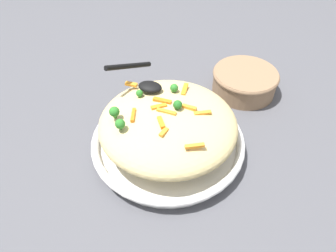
# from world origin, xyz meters

# --- Properties ---
(ground_plane) EXTENTS (2.40, 2.40, 0.00)m
(ground_plane) POSITION_xyz_m (0.00, 0.00, 0.00)
(ground_plane) COLOR #4C4C51
(serving_bowl) EXTENTS (0.36, 0.36, 0.04)m
(serving_bowl) POSITION_xyz_m (0.00, 0.00, 0.02)
(serving_bowl) COLOR white
(serving_bowl) RESTS_ON ground_plane
(pasta_mound) EXTENTS (0.31, 0.31, 0.09)m
(pasta_mound) POSITION_xyz_m (0.00, 0.00, 0.08)
(pasta_mound) COLOR #D1BA7A
(pasta_mound) RESTS_ON serving_bowl
(carrot_piece_0) EXTENTS (0.04, 0.02, 0.01)m
(carrot_piece_0) POSITION_xyz_m (0.08, -0.08, 0.12)
(carrot_piece_0) COLOR orange
(carrot_piece_0) RESTS_ON pasta_mound
(carrot_piece_1) EXTENTS (0.01, 0.03, 0.01)m
(carrot_piece_1) POSITION_xyz_m (0.01, -0.07, 0.13)
(carrot_piece_1) COLOR orange
(carrot_piece_1) RESTS_ON pasta_mound
(carrot_piece_2) EXTENTS (0.03, 0.01, 0.01)m
(carrot_piece_2) POSITION_xyz_m (0.04, 0.02, 0.13)
(carrot_piece_2) COLOR orange
(carrot_piece_2) RESTS_ON pasta_mound
(carrot_piece_3) EXTENTS (0.04, 0.01, 0.01)m
(carrot_piece_3) POSITION_xyz_m (0.00, -0.01, 0.13)
(carrot_piece_3) COLOR orange
(carrot_piece_3) RESTS_ON pasta_mound
(carrot_piece_4) EXTENTS (0.04, 0.01, 0.01)m
(carrot_piece_4) POSITION_xyz_m (-0.02, 0.02, 0.13)
(carrot_piece_4) COLOR orange
(carrot_piece_4) RESTS_ON pasta_mound
(carrot_piece_5) EXTENTS (0.03, 0.03, 0.01)m
(carrot_piece_5) POSITION_xyz_m (-0.02, -0.00, 0.13)
(carrot_piece_5) COLOR orange
(carrot_piece_5) RESTS_ON pasta_mound
(carrot_piece_6) EXTENTS (0.03, 0.01, 0.01)m
(carrot_piece_6) POSITION_xyz_m (-0.11, 0.06, 0.12)
(carrot_piece_6) COLOR orange
(carrot_piece_6) RESTS_ON pasta_mound
(carrot_piece_7) EXTENTS (0.02, 0.04, 0.01)m
(carrot_piece_7) POSITION_xyz_m (-0.07, -0.04, 0.13)
(carrot_piece_7) COLOR orange
(carrot_piece_7) RESTS_ON pasta_mound
(carrot_piece_8) EXTENTS (0.03, 0.03, 0.01)m
(carrot_piece_8) POSITION_xyz_m (0.00, -0.04, 0.13)
(carrot_piece_8) COLOR orange
(carrot_piece_8) RESTS_ON pasta_mound
(carrot_piece_9) EXTENTS (0.04, 0.03, 0.01)m
(carrot_piece_9) POSITION_xyz_m (0.07, 0.02, 0.13)
(carrot_piece_9) COLOR orange
(carrot_piece_9) RESTS_ON pasta_mound
(carrot_piece_10) EXTENTS (0.01, 0.04, 0.01)m
(carrot_piece_10) POSITION_xyz_m (0.01, 0.08, 0.12)
(carrot_piece_10) COLOR orange
(carrot_piece_10) RESTS_ON pasta_mound
(broccoli_floret_0) EXTENTS (0.02, 0.02, 0.02)m
(broccoli_floret_0) POSITION_xyz_m (-0.08, -0.08, 0.13)
(broccoli_floret_0) COLOR #296820
(broccoli_floret_0) RESTS_ON pasta_mound
(broccoli_floret_1) EXTENTS (0.02, 0.02, 0.02)m
(broccoli_floret_1) POSITION_xyz_m (-0.01, 0.07, 0.13)
(broccoli_floret_1) COLOR #296820
(broccoli_floret_1) RESTS_ON pasta_mound
(broccoli_floret_2) EXTENTS (0.02, 0.02, 0.02)m
(broccoli_floret_2) POSITION_xyz_m (0.02, 0.01, 0.14)
(broccoli_floret_2) COLOR #205B1C
(broccoli_floret_2) RESTS_ON pasta_mound
(broccoli_floret_3) EXTENTS (0.02, 0.02, 0.02)m
(broccoli_floret_3) POSITION_xyz_m (-0.08, 0.03, 0.13)
(broccoli_floret_3) COLOR #296820
(broccoli_floret_3) RESTS_ON pasta_mound
(broccoli_floret_4) EXTENTS (0.02, 0.02, 0.03)m
(broccoli_floret_4) POSITION_xyz_m (-0.10, -0.05, 0.14)
(broccoli_floret_4) COLOR #296820
(broccoli_floret_4) RESTS_ON pasta_mound
(serving_spoon) EXTENTS (0.12, 0.13, 0.07)m
(serving_spoon) POSITION_xyz_m (-0.08, 0.06, 0.14)
(serving_spoon) COLOR black
(serving_spoon) RESTS_ON pasta_mound
(companion_bowl) EXTENTS (0.19, 0.19, 0.07)m
(companion_bowl) POSITION_xyz_m (0.14, 0.29, 0.04)
(companion_bowl) COLOR #8C6B4C
(companion_bowl) RESTS_ON ground_plane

